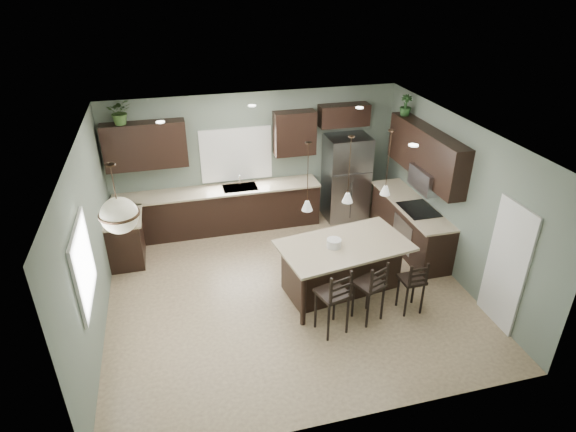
# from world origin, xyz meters

# --- Properties ---
(ground) EXTENTS (6.00, 6.00, 0.00)m
(ground) POSITION_xyz_m (0.00, 0.00, 0.00)
(ground) COLOR #9E8466
(ground) RESTS_ON ground
(pantry_door) EXTENTS (0.04, 0.82, 2.04)m
(pantry_door) POSITION_xyz_m (2.98, -1.55, 1.02)
(pantry_door) COLOR white
(pantry_door) RESTS_ON ground
(window_back) EXTENTS (1.35, 0.02, 1.00)m
(window_back) POSITION_xyz_m (-0.40, 2.73, 1.55)
(window_back) COLOR white
(window_back) RESTS_ON room_shell
(window_left) EXTENTS (0.02, 1.10, 1.00)m
(window_left) POSITION_xyz_m (-2.98, -0.80, 1.55)
(window_left) COLOR white
(window_left) RESTS_ON room_shell
(left_return_cabs) EXTENTS (0.60, 0.90, 0.90)m
(left_return_cabs) POSITION_xyz_m (-2.70, 1.70, 0.45)
(left_return_cabs) COLOR black
(left_return_cabs) RESTS_ON ground
(left_return_countertop) EXTENTS (0.66, 0.96, 0.04)m
(left_return_countertop) POSITION_xyz_m (-2.68, 1.70, 0.92)
(left_return_countertop) COLOR #B8A98B
(left_return_countertop) RESTS_ON left_return_cabs
(back_lower_cabs) EXTENTS (4.20, 0.60, 0.90)m
(back_lower_cabs) POSITION_xyz_m (-0.85, 2.45, 0.45)
(back_lower_cabs) COLOR black
(back_lower_cabs) RESTS_ON ground
(back_countertop) EXTENTS (4.20, 0.66, 0.04)m
(back_countertop) POSITION_xyz_m (-0.85, 2.43, 0.92)
(back_countertop) COLOR #B8A98B
(back_countertop) RESTS_ON back_lower_cabs
(sink_inset) EXTENTS (0.70, 0.45, 0.01)m
(sink_inset) POSITION_xyz_m (-0.40, 2.43, 0.94)
(sink_inset) COLOR gray
(sink_inset) RESTS_ON back_countertop
(faucet) EXTENTS (0.02, 0.02, 0.28)m
(faucet) POSITION_xyz_m (-0.40, 2.40, 1.08)
(faucet) COLOR silver
(faucet) RESTS_ON back_countertop
(back_upper_left) EXTENTS (1.55, 0.34, 0.90)m
(back_upper_left) POSITION_xyz_m (-2.15, 2.58, 1.95)
(back_upper_left) COLOR black
(back_upper_left) RESTS_ON room_shell
(back_upper_right) EXTENTS (0.85, 0.34, 0.90)m
(back_upper_right) POSITION_xyz_m (0.80, 2.58, 1.95)
(back_upper_right) COLOR black
(back_upper_right) RESTS_ON room_shell
(fridge_header) EXTENTS (1.05, 0.34, 0.45)m
(fridge_header) POSITION_xyz_m (1.85, 2.58, 2.25)
(fridge_header) COLOR black
(fridge_header) RESTS_ON room_shell
(right_lower_cabs) EXTENTS (0.60, 2.35, 0.90)m
(right_lower_cabs) POSITION_xyz_m (2.70, 0.87, 0.45)
(right_lower_cabs) COLOR black
(right_lower_cabs) RESTS_ON ground
(right_countertop) EXTENTS (0.66, 2.35, 0.04)m
(right_countertop) POSITION_xyz_m (2.68, 0.87, 0.92)
(right_countertop) COLOR #B8A98B
(right_countertop) RESTS_ON right_lower_cabs
(cooktop) EXTENTS (0.58, 0.75, 0.02)m
(cooktop) POSITION_xyz_m (2.68, 0.60, 0.94)
(cooktop) COLOR black
(cooktop) RESTS_ON right_countertop
(wall_oven_front) EXTENTS (0.01, 0.72, 0.60)m
(wall_oven_front) POSITION_xyz_m (2.40, 0.60, 0.45)
(wall_oven_front) COLOR gray
(wall_oven_front) RESTS_ON right_lower_cabs
(right_upper_cabs) EXTENTS (0.34, 2.35, 0.90)m
(right_upper_cabs) POSITION_xyz_m (2.83, 0.87, 1.95)
(right_upper_cabs) COLOR black
(right_upper_cabs) RESTS_ON room_shell
(microwave) EXTENTS (0.40, 0.75, 0.40)m
(microwave) POSITION_xyz_m (2.78, 0.60, 1.55)
(microwave) COLOR gray
(microwave) RESTS_ON right_upper_cabs
(refrigerator) EXTENTS (0.90, 0.74, 1.85)m
(refrigerator) POSITION_xyz_m (1.91, 2.40, 0.93)
(refrigerator) COLOR gray
(refrigerator) RESTS_ON ground
(kitchen_island) EXTENTS (2.29, 1.53, 0.92)m
(kitchen_island) POSITION_xyz_m (0.91, -0.20, 0.46)
(kitchen_island) COLOR black
(kitchen_island) RESTS_ON ground
(serving_dish) EXTENTS (0.24, 0.24, 0.14)m
(serving_dish) POSITION_xyz_m (0.71, -0.24, 0.99)
(serving_dish) COLOR silver
(serving_dish) RESTS_ON kitchen_island
(bar_stool_left) EXTENTS (0.53, 0.53, 1.15)m
(bar_stool_left) POSITION_xyz_m (0.39, -1.13, 0.58)
(bar_stool_left) COLOR black
(bar_stool_left) RESTS_ON ground
(bar_stool_center) EXTENTS (0.53, 0.53, 1.09)m
(bar_stool_center) POSITION_xyz_m (1.03, -1.00, 0.54)
(bar_stool_center) COLOR black
(bar_stool_center) RESTS_ON ground
(bar_stool_right) EXTENTS (0.37, 0.37, 0.98)m
(bar_stool_right) POSITION_xyz_m (1.78, -0.98, 0.49)
(bar_stool_right) COLOR black
(bar_stool_right) RESTS_ON ground
(pendant_left) EXTENTS (0.17, 0.17, 1.10)m
(pendant_left) POSITION_xyz_m (0.22, -0.31, 2.25)
(pendant_left) COLOR white
(pendant_left) RESTS_ON room_shell
(pendant_center) EXTENTS (0.17, 0.17, 1.10)m
(pendant_center) POSITION_xyz_m (0.91, -0.20, 2.25)
(pendant_center) COLOR silver
(pendant_center) RESTS_ON room_shell
(pendant_right) EXTENTS (0.17, 0.17, 1.10)m
(pendant_right) POSITION_xyz_m (1.60, -0.10, 2.25)
(pendant_right) COLOR white
(pendant_right) RESTS_ON room_shell
(chandelier) EXTENTS (0.54, 0.54, 1.00)m
(chandelier) POSITION_xyz_m (-2.46, -0.48, 2.30)
(chandelier) COLOR beige
(chandelier) RESTS_ON room_shell
(plant_back_left) EXTENTS (0.44, 0.38, 0.48)m
(plant_back_left) POSITION_xyz_m (-2.51, 2.55, 2.64)
(plant_back_left) COLOR #355525
(plant_back_left) RESTS_ON back_upper_left
(plant_right_wall) EXTENTS (0.28, 0.28, 0.40)m
(plant_right_wall) POSITION_xyz_m (2.80, 1.78, 2.60)
(plant_right_wall) COLOR #254E22
(plant_right_wall) RESTS_ON right_upper_cabs
(room_shell) EXTENTS (6.00, 6.00, 6.00)m
(room_shell) POSITION_xyz_m (0.00, 0.00, 1.70)
(room_shell) COLOR slate
(room_shell) RESTS_ON ground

